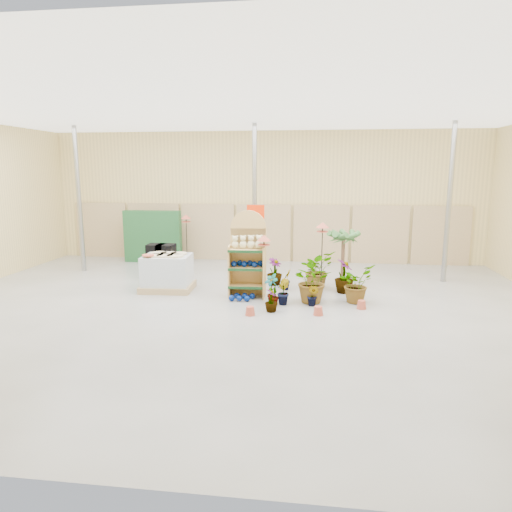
{
  "coord_description": "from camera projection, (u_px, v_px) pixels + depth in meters",
  "views": [
    {
      "loc": [
        1.77,
        -9.91,
        3.17
      ],
      "look_at": [
        0.3,
        1.5,
        1.0
      ],
      "focal_mm": 32.0,
      "sensor_mm": 36.0,
      "label": 1
    }
  ],
  "objects": [
    {
      "name": "trellis_stock",
      "position": [
        153.0,
        236.0,
        15.84
      ],
      "size": [
        2.0,
        0.3,
        1.8
      ],
      "primitive_type": "cube",
      "color": "#1C4E26",
      "rests_on": "ground"
    },
    {
      "name": "potted_plant_10",
      "position": [
        356.0,
        283.0,
        11.05
      ],
      "size": [
        1.09,
        1.11,
        0.93
      ],
      "primitive_type": "imported",
      "rotation": [
        0.0,
        0.0,
        0.92
      ],
      "color": "#36682F",
      "rests_on": "ground"
    },
    {
      "name": "potted_plant_9",
      "position": [
        313.0,
        295.0,
        10.75
      ],
      "size": [
        0.37,
        0.36,
        0.52
      ],
      "primitive_type": "imported",
      "rotation": [
        0.0,
        0.0,
        5.63
      ],
      "color": "#36682F",
      "rests_on": "ground"
    },
    {
      "name": "bird_table_right",
      "position": [
        323.0,
        227.0,
        11.62
      ],
      "size": [
        0.34,
        0.34,
        1.87
      ],
      "color": "black",
      "rests_on": "ground"
    },
    {
      "name": "bird_table_front",
      "position": [
        264.0,
        240.0,
        11.08
      ],
      "size": [
        0.34,
        0.34,
        1.62
      ],
      "color": "black",
      "rests_on": "ground"
    },
    {
      "name": "potted_plant_5",
      "position": [
        286.0,
        279.0,
        12.25
      ],
      "size": [
        0.36,
        0.39,
        0.56
      ],
      "primitive_type": "imported",
      "rotation": [
        0.0,
        0.0,
        1.06
      ],
      "color": "#36682F",
      "rests_on": "ground"
    },
    {
      "name": "gazing_balls_floor",
      "position": [
        242.0,
        297.0,
        11.29
      ],
      "size": [
        0.63,
        0.39,
        0.15
      ],
      "color": "navy",
      "rests_on": "ground"
    },
    {
      "name": "gazing_balls_shelf",
      "position": [
        247.0,
        264.0,
        11.45
      ],
      "size": [
        0.8,
        0.27,
        0.15
      ],
      "color": "navy",
      "rests_on": "display_shelf"
    },
    {
      "name": "offer_sign",
      "position": [
        256.0,
        227.0,
        13.06
      ],
      "size": [
        0.5,
        0.08,
        2.2
      ],
      "color": "gray",
      "rests_on": "ground"
    },
    {
      "name": "teddy_bears",
      "position": [
        248.0,
        243.0,
        11.37
      ],
      "size": [
        0.81,
        0.21,
        0.35
      ],
      "color": "beige",
      "rests_on": "display_shelf"
    },
    {
      "name": "pallet_stack",
      "position": [
        167.0,
        272.0,
        12.18
      ],
      "size": [
        1.39,
        1.18,
        0.99
      ],
      "rotation": [
        0.0,
        0.0,
        0.05
      ],
      "color": "tan",
      "rests_on": "ground"
    },
    {
      "name": "display_shelf",
      "position": [
        248.0,
        257.0,
        11.54
      ],
      "size": [
        0.94,
        0.61,
        2.18
      ],
      "rotation": [
        0.0,
        0.0,
        0.04
      ],
      "color": "tan",
      "rests_on": "ground"
    },
    {
      "name": "potted_plant_1",
      "position": [
        283.0,
        292.0,
        10.9
      ],
      "size": [
        0.36,
        0.41,
        0.62
      ],
      "primitive_type": "imported",
      "rotation": [
        0.0,
        0.0,
        1.85
      ],
      "color": "#36682F",
      "rests_on": "ground"
    },
    {
      "name": "bird_table_back",
      "position": [
        186.0,
        218.0,
        14.94
      ],
      "size": [
        0.34,
        0.34,
        1.74
      ],
      "color": "black",
      "rests_on": "ground"
    },
    {
      "name": "room",
      "position": [
        240.0,
        211.0,
        10.94
      ],
      "size": [
        15.2,
        12.1,
        4.7
      ],
      "color": "gray",
      "rests_on": "ground"
    },
    {
      "name": "potted_plant_11",
      "position": [
        275.0,
        272.0,
        12.75
      ],
      "size": [
        0.58,
        0.58,
        0.76
      ],
      "primitive_type": "imported",
      "rotation": [
        0.0,
        0.0,
        1.03
      ],
      "color": "#36682F",
      "rests_on": "ground"
    },
    {
      "name": "potted_plant_3",
      "position": [
        344.0,
        276.0,
        11.92
      ],
      "size": [
        0.52,
        0.52,
        0.88
      ],
      "primitive_type": "imported",
      "rotation": [
        0.0,
        0.0,
        1.51
      ],
      "color": "#36682F",
      "rests_on": "ground"
    },
    {
      "name": "palm",
      "position": [
        344.0,
        236.0,
        12.6
      ],
      "size": [
        0.7,
        0.7,
        1.63
      ],
      "color": "brown",
      "rests_on": "ground"
    },
    {
      "name": "potted_plant_7",
      "position": [
        271.0,
        301.0,
        10.33
      ],
      "size": [
        0.35,
        0.35,
        0.52
      ],
      "primitive_type": "imported",
      "rotation": [
        0.0,
        0.0,
        1.79
      ],
      "color": "#36682F",
      "rests_on": "ground"
    },
    {
      "name": "potted_plant_2",
      "position": [
        310.0,
        280.0,
        11.03
      ],
      "size": [
        1.13,
        1.21,
        1.09
      ],
      "primitive_type": "imported",
      "rotation": [
        0.0,
        0.0,
        1.9
      ],
      "color": "#36682F",
      "rests_on": "ground"
    },
    {
      "name": "potted_plant_6",
      "position": [
        317.0,
        270.0,
        12.38
      ],
      "size": [
        1.19,
        1.21,
        1.02
      ],
      "primitive_type": "imported",
      "rotation": [
        0.0,
        0.0,
        0.9
      ],
      "color": "#36682F",
      "rests_on": "ground"
    },
    {
      "name": "potted_plant_0",
      "position": [
        271.0,
        288.0,
        11.03
      ],
      "size": [
        0.45,
        0.44,
        0.71
      ],
      "primitive_type": "imported",
      "rotation": [
        0.0,
        0.0,
        5.55
      ],
      "color": "#36682F",
      "rests_on": "ground"
    },
    {
      "name": "charcoal_planters",
      "position": [
        162.0,
        261.0,
        13.66
      ],
      "size": [
        0.8,
        0.5,
        1.0
      ],
      "color": "black",
      "rests_on": "ground"
    },
    {
      "name": "potted_plant_8",
      "position": [
        275.0,
        292.0,
        10.88
      ],
      "size": [
        0.3,
        0.38,
        0.63
      ],
      "primitive_type": "imported",
      "rotation": [
        0.0,
        0.0,
        1.82
      ],
      "color": "#36682F",
      "rests_on": "ground"
    }
  ]
}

